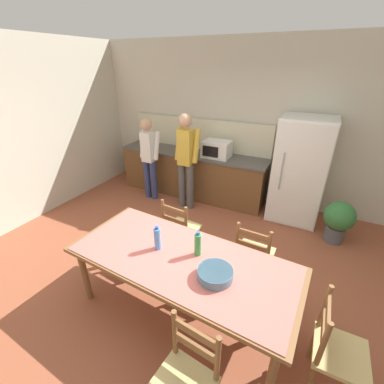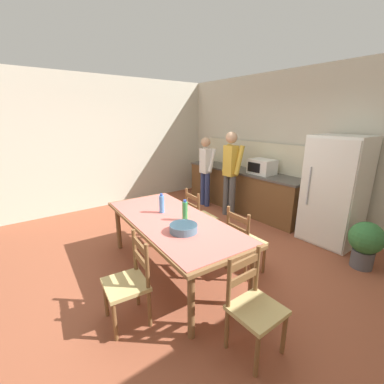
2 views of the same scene
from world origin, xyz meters
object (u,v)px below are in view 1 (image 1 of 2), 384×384
(microwave, at_px, (217,149))
(bottle_off_centre, at_px, (198,244))
(person_at_counter, at_px, (186,158))
(refrigerator, at_px, (299,171))
(dining_table, at_px, (182,263))
(chair_head_end, at_px, (336,351))
(chair_side_near_right, at_px, (185,381))
(bottle_near_centre, at_px, (157,238))
(serving_bowl, at_px, (215,273))
(potted_plant, at_px, (339,219))
(chair_side_far_right, at_px, (254,254))
(person_at_sink, at_px, (149,156))
(chair_side_far_left, at_px, (180,229))

(microwave, height_order, bottle_off_centre, microwave)
(person_at_counter, bearing_deg, microwave, -35.83)
(refrigerator, xyz_separation_m, dining_table, (-0.81, -2.59, -0.18))
(chair_head_end, relative_size, chair_side_near_right, 1.00)
(dining_table, height_order, bottle_off_centre, bottle_off_centre)
(bottle_near_centre, bearing_deg, person_at_counter, 109.98)
(chair_head_end, height_order, person_at_counter, person_at_counter)
(person_at_counter, bearing_deg, dining_table, -153.56)
(refrigerator, height_order, serving_bowl, refrigerator)
(potted_plant, bearing_deg, bottle_off_centre, -123.95)
(refrigerator, relative_size, potted_plant, 2.63)
(bottle_off_centre, xyz_separation_m, potted_plant, (1.37, 2.04, -0.50))
(dining_table, relative_size, chair_side_far_right, 2.58)
(dining_table, bearing_deg, chair_side_far_right, 53.05)
(chair_side_near_right, distance_m, person_at_sink, 3.75)
(bottle_off_centre, relative_size, chair_side_near_right, 0.30)
(microwave, height_order, chair_side_far_right, microwave)
(serving_bowl, xyz_separation_m, chair_head_end, (1.04, 0.01, -0.37))
(refrigerator, bearing_deg, serving_bowl, -98.81)
(bottle_near_centre, distance_m, chair_head_end, 1.78)
(bottle_near_centre, xyz_separation_m, serving_bowl, (0.68, -0.12, -0.07))
(bottle_off_centre, bearing_deg, serving_bowl, -38.22)
(microwave, height_order, bottle_near_centre, microwave)
(person_at_sink, bearing_deg, microwave, -67.12)
(chair_side_far_right, height_order, chair_side_near_right, same)
(refrigerator, height_order, dining_table, refrigerator)
(chair_side_near_right, bearing_deg, potted_plant, 77.29)
(chair_side_far_right, bearing_deg, person_at_sink, -26.25)
(dining_table, distance_m, person_at_sink, 2.81)
(chair_side_far_left, distance_m, chair_head_end, 2.11)
(chair_side_far_right, distance_m, potted_plant, 1.69)
(refrigerator, xyz_separation_m, chair_side_near_right, (-0.35, -3.40, -0.44))
(chair_head_end, distance_m, potted_plant, 2.25)
(bottle_off_centre, bearing_deg, chair_side_far_right, 55.12)
(potted_plant, bearing_deg, microwave, 168.29)
(bottle_near_centre, relative_size, chair_side_near_right, 0.30)
(bottle_near_centre, xyz_separation_m, person_at_sink, (-1.56, 2.09, 0.01))
(dining_table, relative_size, serving_bowl, 7.34)
(person_at_sink, bearing_deg, chair_head_end, -123.84)
(chair_side_far_left, xyz_separation_m, person_at_counter, (-0.57, 1.27, 0.54))
(bottle_off_centre, distance_m, chair_head_end, 1.40)
(microwave, distance_m, potted_plant, 2.30)
(dining_table, xyz_separation_m, bottle_off_centre, (0.12, 0.12, 0.19))
(chair_side_near_right, height_order, person_at_counter, person_at_counter)
(refrigerator, height_order, person_at_sink, refrigerator)
(bottle_off_centre, relative_size, chair_head_end, 0.30)
(bottle_near_centre, bearing_deg, refrigerator, 66.87)
(serving_bowl, xyz_separation_m, person_at_sink, (-2.24, 2.20, 0.08))
(dining_table, height_order, chair_side_far_right, chair_side_far_right)
(person_at_counter, bearing_deg, person_at_sink, 88.64)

